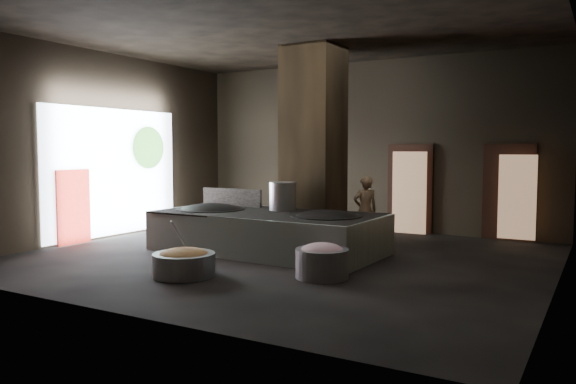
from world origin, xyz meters
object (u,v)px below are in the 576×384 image
Objects in this scene: hearth_platform at (267,232)px; veg_basin at (184,265)px; cook at (365,210)px; meat_basin at (322,263)px; wok_left at (211,213)px; wok_right at (326,220)px; stock_pot at (283,196)px.

veg_basin is at bearing -88.79° from hearth_platform.
meat_basin is at bearing 61.41° from cook.
wok_right is (2.80, 0.10, 0.00)m from wok_left.
meat_basin is at bearing -23.79° from wok_left.
cook is at bearing 72.72° from veg_basin.
hearth_platform is at bearing 89.49° from veg_basin.
wok_right is 0.91× the size of cook.
hearth_platform is 2.64m from meat_basin.
stock_pot reaches higher than hearth_platform.
veg_basin is at bearing -91.32° from stock_pot.
wok_right is at bearing -21.04° from stock_pot.
meat_basin is (3.53, -1.56, -0.50)m from wok_left.
cook is at bearing 56.01° from hearth_platform.
hearth_platform is 4.50× the size of veg_basin.
hearth_platform is 3.41× the size of wok_right.
wok_right is at bearing 63.02° from veg_basin.
wok_right reaches higher than veg_basin.
cook is (1.36, 1.41, -0.36)m from stock_pot.
hearth_platform is 1.39m from wok_right.
stock_pot is 0.69× the size of meat_basin.
wok_left reaches higher than hearth_platform.
wok_right is at bearing 3.84° from hearth_platform.
wok_right is (1.35, 0.05, 0.34)m from hearth_platform.
meat_basin is at bearing 26.32° from veg_basin.
wok_right is 1.91m from cook.
cook reaches higher than wok_right.
stock_pot is 3.09m from meat_basin.
wok_right is at bearing 2.05° from wok_left.
wok_left is 1.66m from stock_pot.
wok_left is 1.07× the size of wok_right.
cook is at bearing 46.08° from stock_pot.
meat_basin is (2.11, 1.04, 0.05)m from veg_basin.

